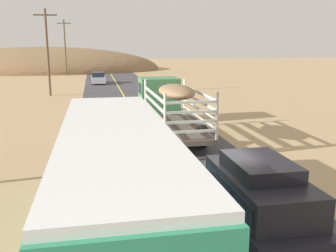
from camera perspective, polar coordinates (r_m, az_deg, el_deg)
The scene contains 10 objects.
ground_plane at distance 11.24m, azimuth 5.11°, elevation -14.85°, with size 240.00×240.00×0.00m, color tan.
road_surface at distance 11.23m, azimuth 5.11°, elevation -14.81°, with size 8.00×120.00×0.02m, color #423F44.
road_centre_line at distance 11.23m, azimuth 5.11°, elevation -14.75°, with size 0.16×117.60×0.00m, color #D8CC4C.
suv_near at distance 10.13m, azimuth 13.36°, elevation -11.12°, with size 1.90×4.62×2.29m.
livestock_truck at distance 22.94m, azimuth -0.47°, elevation 3.99°, with size 2.53×9.70×3.02m.
bus at distance 9.36m, azimuth -7.77°, elevation -8.96°, with size 2.54×10.00×3.21m.
car_far at distance 50.27m, azimuth -10.46°, elevation 7.09°, with size 1.80×4.40×1.46m.
power_pole_mid at distance 39.54m, azimuth -17.72°, elevation 10.86°, with size 2.20×0.24×8.39m.
power_pole_far at distance 64.38m, azimuth -15.26°, elevation 11.57°, with size 2.20×0.24×8.85m.
distant_hill at distance 78.10m, azimuth -18.47°, elevation 7.97°, with size 45.82×26.22×9.01m, color olive.
Camera 1 is at (-2.86, -9.58, 5.13)m, focal length 40.45 mm.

